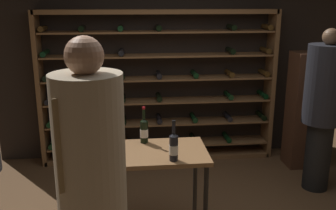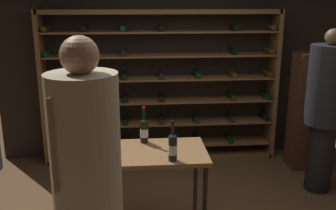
{
  "view_description": "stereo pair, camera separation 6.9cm",
  "coord_description": "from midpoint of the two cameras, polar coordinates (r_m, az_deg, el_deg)",
  "views": [
    {
      "loc": [
        -0.6,
        -3.28,
        2.26
      ],
      "look_at": [
        -0.24,
        0.2,
        1.28
      ],
      "focal_mm": 40.83,
      "sensor_mm": 36.0,
      "label": 1
    },
    {
      "loc": [
        -0.54,
        -3.29,
        2.26
      ],
      "look_at": [
        -0.24,
        0.2,
        1.28
      ],
      "focal_mm": 40.83,
      "sensor_mm": 36.0,
      "label": 2
    }
  ],
  "objects": [
    {
      "name": "wine_bottle_red_label",
      "position": [
        3.64,
        -11.17,
        -4.51
      ],
      "size": [
        0.08,
        0.08,
        0.36
      ],
      "color": "black",
      "rests_on": "tasting_table"
    },
    {
      "name": "person_guest_blue_shirt",
      "position": [
        4.8,
        21.82,
        0.18
      ],
      "size": [
        0.47,
        0.47,
        1.95
      ],
      "rotation": [
        0.0,
        0.0,
        -3.11
      ],
      "color": "black",
      "rests_on": "ground"
    },
    {
      "name": "back_wall",
      "position": [
        5.53,
        0.02,
        5.71
      ],
      "size": [
        4.95,
        0.1,
        2.63
      ],
      "primitive_type": "cube",
      "color": "black",
      "rests_on": "ground"
    },
    {
      "name": "wine_bottle_amber_reserve",
      "position": [
        3.31,
        0.25,
        -6.23
      ],
      "size": [
        0.08,
        0.08,
        0.37
      ],
      "color": "black",
      "rests_on": "tasting_table"
    },
    {
      "name": "tasting_table",
      "position": [
        3.59,
        -4.05,
        -8.42
      ],
      "size": [
        1.16,
        0.64,
        0.9
      ],
      "color": "brown",
      "rests_on": "ground"
    },
    {
      "name": "wine_glass_stemmed_left",
      "position": [
        3.76,
        -10.3,
        -4.19
      ],
      "size": [
        0.08,
        0.08,
        0.14
      ],
      "color": "silver",
      "rests_on": "tasting_table"
    },
    {
      "name": "wine_bottle_black_capsule",
      "position": [
        3.72,
        -4.12,
        -3.79
      ],
      "size": [
        0.08,
        0.08,
        0.36
      ],
      "color": "black",
      "rests_on": "tasting_table"
    },
    {
      "name": "person_guest_plum_blouse",
      "position": [
        2.41,
        -12.1,
        -12.12
      ],
      "size": [
        0.42,
        0.42,
        2.07
      ],
      "rotation": [
        0.0,
        0.0,
        0.7
      ],
      "color": "#292929",
      "rests_on": "ground"
    },
    {
      "name": "display_cabinet",
      "position": [
        5.51,
        19.49,
        -0.76
      ],
      "size": [
        0.44,
        0.36,
        1.59
      ],
      "primitive_type": "cube",
      "color": "#4C2D1E",
      "rests_on": "ground"
    },
    {
      "name": "wine_rack",
      "position": [
        5.36,
        -1.91,
        2.56
      ],
      "size": [
        3.28,
        0.32,
        2.13
      ],
      "color": "brown",
      "rests_on": "ground"
    }
  ]
}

